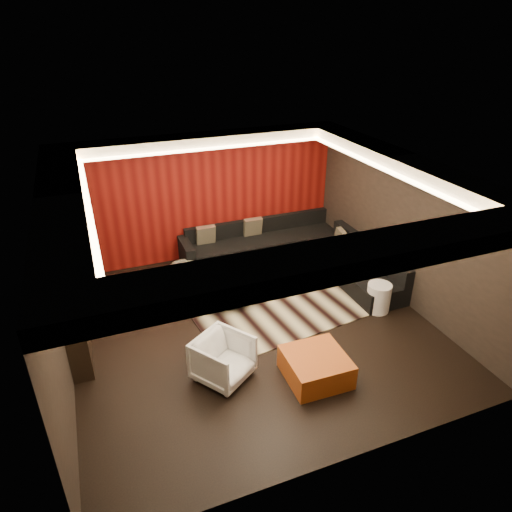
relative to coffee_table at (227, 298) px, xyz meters
name	(u,v)px	position (x,y,z in m)	size (l,w,h in m)	color
floor	(253,326)	(0.21, -0.83, -0.14)	(6.00, 6.00, 0.02)	black
ceiling	(252,172)	(0.21, -0.83, 2.68)	(6.00, 6.00, 0.02)	silver
wall_back	(203,197)	(0.21, 2.18, 1.27)	(6.00, 0.02, 2.80)	black
wall_left	(54,292)	(-2.80, -0.83, 1.27)	(0.02, 6.00, 2.80)	black
wall_right	(404,228)	(3.22, -0.83, 1.27)	(0.02, 6.00, 2.80)	black
red_feature_wall	(203,197)	(0.21, 2.14, 1.27)	(5.98, 0.05, 2.78)	#6B0C0A
soffit_back	(204,140)	(0.21, 1.87, 2.56)	(6.00, 0.60, 0.22)	silver
soffit_front	(347,257)	(0.21, -3.53, 2.56)	(6.00, 0.60, 0.22)	silver
soffit_left	(60,203)	(-2.49, -0.83, 2.56)	(0.60, 4.80, 0.22)	silver
soffit_right	(401,162)	(2.91, -0.83, 2.56)	(0.60, 4.80, 0.22)	silver
cove_back	(208,149)	(0.21, 1.53, 2.47)	(4.80, 0.08, 0.04)	#FFD899
cove_front	(330,251)	(0.21, -3.19, 2.47)	(4.80, 0.08, 0.04)	#FFD899
cove_left	(88,206)	(-2.15, -0.83, 2.47)	(0.08, 4.80, 0.04)	#FFD899
cove_right	(383,169)	(2.57, -0.83, 2.47)	(0.08, 4.80, 0.04)	#FFD899
tv_surround	(69,287)	(-2.64, -0.23, 0.97)	(0.30, 2.00, 2.20)	black
tv_screen	(76,266)	(-2.48, -0.23, 1.32)	(0.04, 1.30, 0.80)	black
tv_shelf	(84,306)	(-2.48, -0.23, 0.57)	(0.04, 1.60, 0.04)	black
rug	(284,290)	(1.23, 0.06, -0.12)	(4.00, 3.00, 0.02)	beige
coffee_table	(227,298)	(0.00, 0.00, 0.00)	(1.33, 1.33, 0.22)	black
drum_stool	(248,286)	(0.48, 0.13, 0.09)	(0.34, 0.34, 0.41)	black
striped_pouf	(184,270)	(-0.52, 1.20, 0.09)	(0.72, 0.72, 0.39)	beige
white_side_table	(378,297)	(2.55, -1.21, 0.14)	(0.44, 0.44, 0.55)	white
orange_ottoman	(316,367)	(0.62, -2.38, 0.07)	(0.89, 0.89, 0.40)	#AD4816
armchair	(223,359)	(-0.67, -1.88, 0.22)	(0.75, 0.77, 0.70)	white
sectional_sofa	(296,252)	(1.94, 1.04, 0.13)	(3.65, 3.50, 0.75)	black
throw_pillows	(291,240)	(1.77, 0.96, 0.49)	(3.01, 2.78, 0.50)	tan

